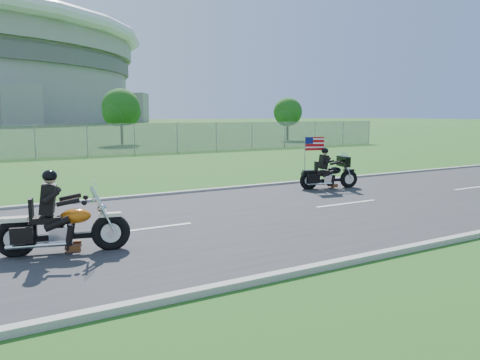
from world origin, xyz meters
TOP-DOWN VIEW (x-y plane):
  - ground at (0.00, 0.00)m, footprint 420.00×420.00m
  - road at (0.00, 0.00)m, footprint 120.00×8.00m
  - curb_north at (0.00, 4.05)m, footprint 120.00×0.18m
  - curb_south at (0.00, -4.05)m, footprint 120.00×0.18m
  - tree_fence_near at (6.04, 30.04)m, footprint 3.52×3.28m
  - tree_fence_far at (22.04, 28.03)m, footprint 3.08×2.87m
  - motorcycle_lead at (-3.93, -0.99)m, footprint 2.36×0.97m
  - motorcycle_follow at (5.41, 2.44)m, footprint 2.12×0.97m

SIDE VIEW (x-z plane):
  - ground at x=0.00m, z-range 0.00..0.00m
  - road at x=0.00m, z-range 0.00..0.04m
  - curb_north at x=0.00m, z-range -0.01..0.11m
  - curb_south at x=0.00m, z-range -0.01..0.11m
  - motorcycle_follow at x=5.41m, z-range -0.40..1.40m
  - motorcycle_lead at x=-3.93m, z-range -0.30..1.32m
  - tree_fence_far at x=22.04m, z-range 0.54..4.74m
  - tree_fence_near at x=6.04m, z-range 0.60..5.35m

